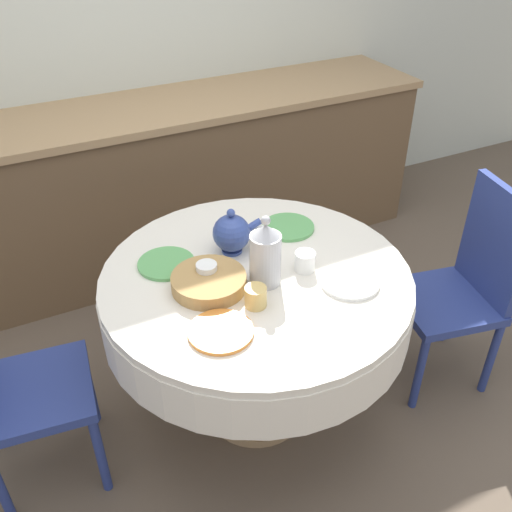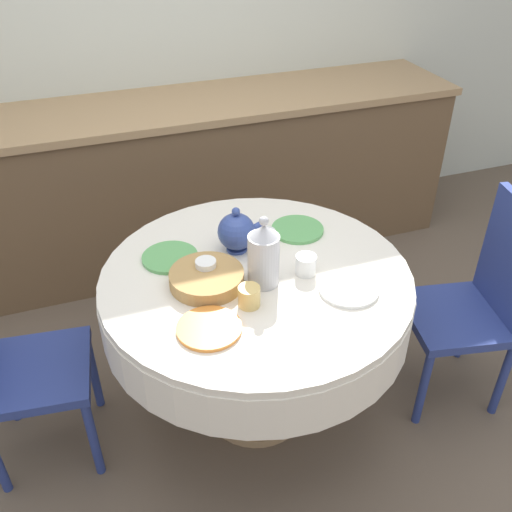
# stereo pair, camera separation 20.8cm
# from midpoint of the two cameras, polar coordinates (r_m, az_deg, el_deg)

# --- Properties ---
(ground_plane) EXTENTS (12.00, 12.00, 0.00)m
(ground_plane) POSITION_cam_midpoint_polar(r_m,az_deg,el_deg) (2.63, -2.34, -14.94)
(ground_plane) COLOR brown
(wall_back) EXTENTS (7.00, 0.05, 2.60)m
(wall_back) POSITION_cam_midpoint_polar(r_m,az_deg,el_deg) (3.39, -15.74, 21.52)
(wall_back) COLOR beige
(wall_back) RESTS_ON ground_plane
(kitchen_counter) EXTENTS (3.24, 0.64, 0.94)m
(kitchen_counter) POSITION_cam_midpoint_polar(r_m,az_deg,el_deg) (3.36, -12.21, 6.72)
(kitchen_counter) COLOR brown
(kitchen_counter) RESTS_ON ground_plane
(dining_table) EXTENTS (1.18, 1.18, 0.74)m
(dining_table) POSITION_cam_midpoint_polar(r_m,az_deg,el_deg) (2.20, -2.71, -4.54)
(dining_table) COLOR tan
(dining_table) RESTS_ON ground_plane
(chair_left) EXTENTS (0.47, 0.47, 0.95)m
(chair_left) POSITION_cam_midpoint_polar(r_m,az_deg,el_deg) (2.58, 18.02, -2.53)
(chair_left) COLOR navy
(chair_left) RESTS_ON ground_plane
(chair_right) EXTENTS (0.44, 0.44, 0.95)m
(chair_right) POSITION_cam_midpoint_polar(r_m,az_deg,el_deg) (2.26, -26.32, -11.17)
(chair_right) COLOR navy
(chair_right) RESTS_ON ground_plane
(plate_near_left) EXTENTS (0.22, 0.22, 0.01)m
(plate_near_left) POSITION_cam_midpoint_polar(r_m,az_deg,el_deg) (1.88, -6.75, -7.64)
(plate_near_left) COLOR orange
(plate_near_left) RESTS_ON dining_table
(cup_near_left) EXTENTS (0.08, 0.08, 0.08)m
(cup_near_left) POSITION_cam_midpoint_polar(r_m,az_deg,el_deg) (1.95, -3.08, -4.20)
(cup_near_left) COLOR #DBB766
(cup_near_left) RESTS_ON dining_table
(plate_near_right) EXTENTS (0.22, 0.22, 0.01)m
(plate_near_right) POSITION_cam_midpoint_polar(r_m,az_deg,el_deg) (2.08, 6.56, -2.67)
(plate_near_right) COLOR white
(plate_near_right) RESTS_ON dining_table
(cup_near_right) EXTENTS (0.08, 0.08, 0.08)m
(cup_near_right) POSITION_cam_midpoint_polar(r_m,az_deg,el_deg) (2.12, 2.13, -0.63)
(cup_near_right) COLOR white
(cup_near_right) RESTS_ON dining_table
(plate_far_left) EXTENTS (0.22, 0.22, 0.01)m
(plate_far_left) POSITION_cam_midpoint_polar(r_m,az_deg,el_deg) (2.21, -11.64, -0.83)
(plate_far_left) COLOR #5BA85B
(plate_far_left) RESTS_ON dining_table
(cup_far_left) EXTENTS (0.08, 0.08, 0.08)m
(cup_far_left) POSITION_cam_midpoint_polar(r_m,az_deg,el_deg) (2.08, -7.80, -1.78)
(cup_far_left) COLOR white
(cup_far_left) RESTS_ON dining_table
(plate_far_right) EXTENTS (0.22, 0.22, 0.01)m
(plate_far_right) POSITION_cam_midpoint_polar(r_m,az_deg,el_deg) (2.38, 0.75, 2.84)
(plate_far_right) COLOR #5BA85B
(plate_far_right) RESTS_ON dining_table
(cup_far_right) EXTENTS (0.08, 0.08, 0.08)m
(cup_far_right) POSITION_cam_midpoint_polar(r_m,az_deg,el_deg) (2.25, -2.23, 1.69)
(cup_far_right) COLOR white
(cup_far_right) RESTS_ON dining_table
(coffee_carafe) EXTENTS (0.11, 0.11, 0.28)m
(coffee_carafe) POSITION_cam_midpoint_polar(r_m,az_deg,el_deg) (2.01, -2.02, 0.04)
(coffee_carafe) COLOR #B2B2B7
(coffee_carafe) RESTS_ON dining_table
(teapot) EXTENTS (0.20, 0.15, 0.19)m
(teapot) POSITION_cam_midpoint_polar(r_m,az_deg,el_deg) (2.20, -5.14, 2.21)
(teapot) COLOR #33478E
(teapot) RESTS_ON dining_table
(bread_basket) EXTENTS (0.27, 0.27, 0.05)m
(bread_basket) POSITION_cam_midpoint_polar(r_m,az_deg,el_deg) (2.06, -7.67, -2.62)
(bread_basket) COLOR #AD844C
(bread_basket) RESTS_ON dining_table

